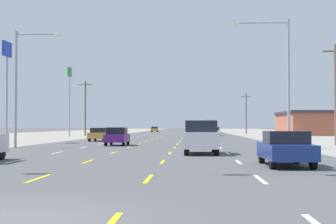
{
  "coord_description": "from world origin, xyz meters",
  "views": [
    {
      "loc": [
        3.15,
        -8.82,
        1.68
      ],
      "look_at": [
        0.66,
        41.62,
        3.06
      ],
      "focal_mm": 53.77,
      "sensor_mm": 36.0,
      "label": 1
    }
  ],
  "objects_px": {
    "sedan_far_right_farthest": "(214,131)",
    "pole_sign_left_row_2": "(70,86)",
    "sedan_far_right_nearest": "(285,148)",
    "streetlight_left_row_0": "(20,80)",
    "sedan_inner_right_farther": "(195,132)",
    "suv_inner_right_mid": "(201,137)",
    "hatchback_inner_left_midfar": "(117,136)",
    "pole_sign_left_row_1": "(7,68)",
    "streetlight_right_row_0": "(282,73)",
    "sedan_far_left_distant_c": "(155,129)",
    "sedan_far_left_far": "(99,134)",
    "sedan_inner_right_distant_a": "(193,130)",
    "box_truck_far_right_distant_b": "(208,125)"
  },
  "relations": [
    {
      "from": "sedan_far_right_farthest",
      "to": "pole_sign_left_row_2",
      "type": "relative_size",
      "value": 0.41
    },
    {
      "from": "sedan_far_right_farthest",
      "to": "pole_sign_left_row_2",
      "type": "xyz_separation_m",
      "value": [
        -23.16,
        -7.78,
        7.21
      ]
    },
    {
      "from": "sedan_far_right_nearest",
      "to": "streetlight_left_row_0",
      "type": "bearing_deg",
      "value": 136.44
    },
    {
      "from": "sedan_far_right_nearest",
      "to": "sedan_inner_right_farther",
      "type": "distance_m",
      "value": 54.67
    },
    {
      "from": "suv_inner_right_mid",
      "to": "hatchback_inner_left_midfar",
      "type": "distance_m",
      "value": 14.27
    },
    {
      "from": "pole_sign_left_row_1",
      "to": "pole_sign_left_row_2",
      "type": "xyz_separation_m",
      "value": [
        -1.55,
        30.94,
        0.71
      ]
    },
    {
      "from": "sedan_far_right_nearest",
      "to": "streetlight_right_row_0",
      "type": "height_order",
      "value": "streetlight_right_row_0"
    },
    {
      "from": "sedan_far_right_nearest",
      "to": "streetlight_left_row_0",
      "type": "relative_size",
      "value": 0.51
    },
    {
      "from": "sedan_far_left_distant_c",
      "to": "streetlight_right_row_0",
      "type": "bearing_deg",
      "value": -80.21
    },
    {
      "from": "sedan_far_right_farthest",
      "to": "streetlight_right_row_0",
      "type": "distance_m",
      "value": 49.45
    },
    {
      "from": "sedan_far_left_far",
      "to": "sedan_inner_right_distant_a",
      "type": "distance_m",
      "value": 61.35
    },
    {
      "from": "sedan_inner_right_farther",
      "to": "pole_sign_left_row_1",
      "type": "relative_size",
      "value": 0.46
    },
    {
      "from": "sedan_inner_right_distant_a",
      "to": "pole_sign_left_row_1",
      "type": "bearing_deg",
      "value": -105.04
    },
    {
      "from": "pole_sign_left_row_1",
      "to": "streetlight_left_row_0",
      "type": "xyz_separation_m",
      "value": [
        4.98,
        -10.42,
        -2.16
      ]
    },
    {
      "from": "sedan_far_right_nearest",
      "to": "sedan_far_left_far",
      "type": "relative_size",
      "value": 1.0
    },
    {
      "from": "sedan_far_left_distant_c",
      "to": "pole_sign_left_row_2",
      "type": "height_order",
      "value": "pole_sign_left_row_2"
    },
    {
      "from": "hatchback_inner_left_midfar",
      "to": "pole_sign_left_row_1",
      "type": "distance_m",
      "value": 14.12
    },
    {
      "from": "sedan_far_right_nearest",
      "to": "sedan_far_left_far",
      "type": "height_order",
      "value": "same"
    },
    {
      "from": "suv_inner_right_mid",
      "to": "hatchback_inner_left_midfar",
      "type": "bearing_deg",
      "value": 118.98
    },
    {
      "from": "sedan_far_left_distant_c",
      "to": "streetlight_left_row_0",
      "type": "bearing_deg",
      "value": -91.6
    },
    {
      "from": "sedan_far_left_far",
      "to": "streetlight_left_row_0",
      "type": "distance_m",
      "value": 17.96
    },
    {
      "from": "sedan_far_right_nearest",
      "to": "suv_inner_right_mid",
      "type": "height_order",
      "value": "suv_inner_right_mid"
    },
    {
      "from": "sedan_far_left_distant_c",
      "to": "streetlight_left_row_0",
      "type": "xyz_separation_m",
      "value": [
        -2.73,
        -97.3,
        4.34
      ]
    },
    {
      "from": "sedan_far_left_distant_c",
      "to": "streetlight_left_row_0",
      "type": "relative_size",
      "value": 0.51
    },
    {
      "from": "sedan_far_right_nearest",
      "to": "sedan_inner_right_distant_a",
      "type": "distance_m",
      "value": 93.72
    },
    {
      "from": "sedan_inner_right_farther",
      "to": "streetlight_left_row_0",
      "type": "xyz_separation_m",
      "value": [
        -13.21,
        -38.59,
        4.34
      ]
    },
    {
      "from": "sedan_far_left_distant_c",
      "to": "streetlight_left_row_0",
      "type": "height_order",
      "value": "streetlight_left_row_0"
    },
    {
      "from": "sedan_inner_right_farther",
      "to": "sedan_inner_right_distant_a",
      "type": "relative_size",
      "value": 1.0
    },
    {
      "from": "streetlight_right_row_0",
      "to": "hatchback_inner_left_midfar",
      "type": "bearing_deg",
      "value": 157.52
    },
    {
      "from": "sedan_far_left_far",
      "to": "sedan_inner_right_farther",
      "type": "distance_m",
      "value": 23.79
    },
    {
      "from": "sedan_inner_right_distant_a",
      "to": "sedan_far_left_distant_c",
      "type": "distance_m",
      "value": 22.19
    },
    {
      "from": "sedan_far_right_farthest",
      "to": "box_truck_far_right_distant_b",
      "type": "height_order",
      "value": "box_truck_far_right_distant_b"
    },
    {
      "from": "sedan_inner_right_farther",
      "to": "box_truck_far_right_distant_b",
      "type": "xyz_separation_m",
      "value": [
        3.53,
        48.06,
        1.08
      ]
    },
    {
      "from": "sedan_far_left_far",
      "to": "suv_inner_right_mid",
      "type": "bearing_deg",
      "value": -66.35
    },
    {
      "from": "sedan_inner_right_distant_a",
      "to": "box_truck_far_right_distant_b",
      "type": "xyz_separation_m",
      "value": [
        3.64,
        8.97,
        1.08
      ]
    },
    {
      "from": "pole_sign_left_row_1",
      "to": "sedan_inner_right_farther",
      "type": "bearing_deg",
      "value": 57.15
    },
    {
      "from": "suv_inner_right_mid",
      "to": "box_truck_far_right_distant_b",
      "type": "relative_size",
      "value": 0.68
    },
    {
      "from": "suv_inner_right_mid",
      "to": "hatchback_inner_left_midfar",
      "type": "xyz_separation_m",
      "value": [
        -6.91,
        12.48,
        -0.24
      ]
    },
    {
      "from": "sedan_inner_right_farther",
      "to": "streetlight_left_row_0",
      "type": "height_order",
      "value": "streetlight_left_row_0"
    },
    {
      "from": "box_truck_far_right_distant_b",
      "to": "streetlight_right_row_0",
      "type": "bearing_deg",
      "value": -88.16
    },
    {
      "from": "sedan_far_right_nearest",
      "to": "sedan_inner_right_farther",
      "type": "relative_size",
      "value": 1.0
    },
    {
      "from": "sedan_far_right_farthest",
      "to": "pole_sign_left_row_1",
      "type": "relative_size",
      "value": 0.46
    },
    {
      "from": "hatchback_inner_left_midfar",
      "to": "streetlight_left_row_0",
      "type": "distance_m",
      "value": 9.49
    },
    {
      "from": "sedan_inner_right_farther",
      "to": "sedan_far_left_distant_c",
      "type": "relative_size",
      "value": 1.0
    },
    {
      "from": "sedan_inner_right_distant_a",
      "to": "streetlight_left_row_0",
      "type": "bearing_deg",
      "value": -99.57
    },
    {
      "from": "sedan_far_right_farthest",
      "to": "sedan_inner_right_distant_a",
      "type": "height_order",
      "value": "same"
    },
    {
      "from": "hatchback_inner_left_midfar",
      "to": "sedan_inner_right_distant_a",
      "type": "height_order",
      "value": "hatchback_inner_left_midfar"
    },
    {
      "from": "sedan_far_right_nearest",
      "to": "streetlight_right_row_0",
      "type": "bearing_deg",
      "value": 80.3
    },
    {
      "from": "sedan_far_right_farthest",
      "to": "sedan_far_left_distant_c",
      "type": "relative_size",
      "value": 1.0
    },
    {
      "from": "sedan_far_left_far",
      "to": "sedan_inner_right_farther",
      "type": "relative_size",
      "value": 1.0
    }
  ]
}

